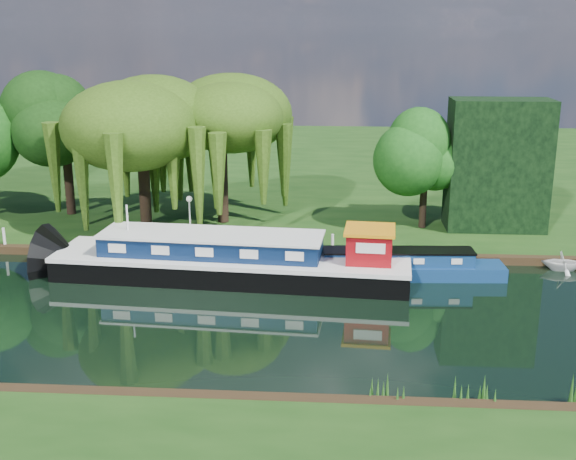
{
  "coord_description": "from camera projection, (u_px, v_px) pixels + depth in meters",
  "views": [
    {
      "loc": [
        9.19,
        -30.37,
        12.79
      ],
      "look_at": [
        6.77,
        4.38,
        2.8
      ],
      "focal_mm": 45.0,
      "sensor_mm": 36.0,
      "label": 1
    }
  ],
  "objects": [
    {
      "name": "dutch_barge",
      "position": [
        234.0,
        260.0,
        37.4
      ],
      "size": [
        18.67,
        5.5,
        3.89
      ],
      "rotation": [
        0.0,
        0.0,
        -0.07
      ],
      "color": "black",
      "rests_on": "ground"
    },
    {
      "name": "willow_left",
      "position": [
        141.0,
        125.0,
        43.19
      ],
      "size": [
        7.42,
        7.42,
        8.89
      ],
      "color": "black",
      "rests_on": "far_bank"
    },
    {
      "name": "far_bank",
      "position": [
        237.0,
        166.0,
        65.8
      ],
      "size": [
        120.0,
        52.0,
        0.45
      ],
      "primitive_type": "cube",
      "color": "#15370F",
      "rests_on": "ground"
    },
    {
      "name": "reeds_near",
      "position": [
        267.0,
        385.0,
        25.39
      ],
      "size": [
        33.7,
        1.5,
        1.1
      ],
      "color": "#1A4C14",
      "rests_on": "ground"
    },
    {
      "name": "tree_far_mid",
      "position": [
        64.0,
        125.0,
        47.0
      ],
      "size": [
        5.27,
        5.27,
        8.62
      ],
      "color": "black",
      "rests_on": "far_bank"
    },
    {
      "name": "white_cruiser",
      "position": [
        562.0,
        270.0,
        38.82
      ],
      "size": [
        2.38,
        2.1,
        1.17
      ],
      "primitive_type": "imported",
      "rotation": [
        0.0,
        0.0,
        1.49
      ],
      "color": "silver",
      "rests_on": "ground"
    },
    {
      "name": "conifer_hedge",
      "position": [
        498.0,
        165.0,
        44.19
      ],
      "size": [
        6.0,
        3.0,
        8.0
      ],
      "primitive_type": "cube",
      "color": "black",
      "rests_on": "far_bank"
    },
    {
      "name": "narrowboat",
      "position": [
        398.0,
        267.0,
        37.65
      ],
      "size": [
        11.12,
        2.45,
        1.61
      ],
      "rotation": [
        0.0,
        0.0,
        0.06
      ],
      "color": "navy",
      "rests_on": "ground"
    },
    {
      "name": "lamppost",
      "position": [
        189.0,
        206.0,
        42.63
      ],
      "size": [
        0.36,
        0.36,
        2.56
      ],
      "color": "silver",
      "rests_on": "far_bank"
    },
    {
      "name": "willow_right",
      "position": [
        221.0,
        126.0,
        45.0
      ],
      "size": [
        6.95,
        6.95,
        8.47
      ],
      "color": "black",
      "rests_on": "far_bank"
    },
    {
      "name": "mooring_posts",
      "position": [
        166.0,
        239.0,
        41.09
      ],
      "size": [
        19.16,
        0.16,
        1.0
      ],
      "color": "silver",
      "rests_on": "far_bank"
    },
    {
      "name": "ground",
      "position": [
        135.0,
        312.0,
        33.26
      ],
      "size": [
        120.0,
        120.0,
        0.0
      ],
      "primitive_type": "plane",
      "color": "black"
    },
    {
      "name": "tree_far_right",
      "position": [
        426.0,
        158.0,
        44.18
      ],
      "size": [
        3.92,
        3.92,
        6.42
      ],
      "color": "black",
      "rests_on": "far_bank"
    }
  ]
}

